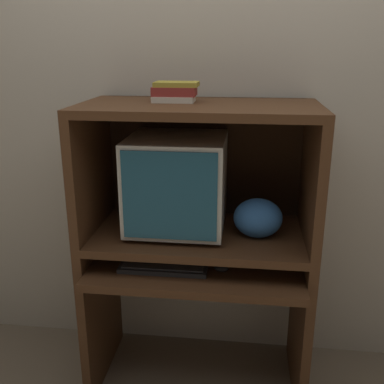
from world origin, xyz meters
TOP-DOWN VIEW (x-y plane):
  - wall_back at (0.00, 0.59)m, footprint 6.00×0.06m
  - desk_base at (0.00, 0.22)m, footprint 1.01×0.60m
  - desk_monitor_shelf at (0.00, 0.27)m, footprint 1.01×0.53m
  - hutch_upper at (0.00, 0.30)m, footprint 1.01×0.53m
  - crt_monitor at (-0.10, 0.29)m, footprint 0.43×0.43m
  - keyboard at (-0.14, 0.11)m, footprint 0.38×0.14m
  - mouse at (0.11, 0.12)m, footprint 0.06×0.04m
  - snack_bag at (0.26, 0.24)m, footprint 0.21×0.16m
  - book_stack at (-0.11, 0.32)m, footprint 0.19×0.13m

SIDE VIEW (x-z plane):
  - desk_base at x=0.00m, z-range 0.10..0.78m
  - keyboard at x=-0.14m, z-range 0.68..0.71m
  - mouse at x=0.11m, z-range 0.68..0.71m
  - desk_monitor_shelf at x=0.00m, z-range 0.71..0.83m
  - snack_bag at x=0.26m, z-range 0.80..0.98m
  - crt_monitor at x=-0.10m, z-range 0.81..1.24m
  - hutch_upper at x=0.00m, z-range 0.90..1.47m
  - wall_back at x=0.00m, z-range 0.00..2.60m
  - book_stack at x=-0.11m, z-range 1.38..1.46m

